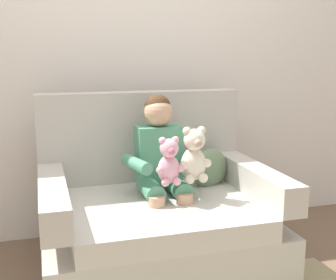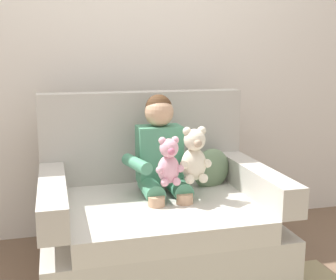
{
  "view_description": "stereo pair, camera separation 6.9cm",
  "coord_description": "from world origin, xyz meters",
  "px_view_note": "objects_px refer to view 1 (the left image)",
  "views": [
    {
      "loc": [
        -0.62,
        -2.3,
        1.27
      ],
      "look_at": [
        0.04,
        -0.05,
        0.8
      ],
      "focal_mm": 47.05,
      "sensor_mm": 36.0,
      "label": 1
    },
    {
      "loc": [
        -0.55,
        -2.32,
        1.27
      ],
      "look_at": [
        0.04,
        -0.05,
        0.8
      ],
      "focal_mm": 47.05,
      "sensor_mm": 36.0,
      "label": 2
    }
  ],
  "objects_px": {
    "throw_pillow": "(210,169)",
    "seated_child": "(161,159)",
    "plush_pink": "(169,162)",
    "armchair": "(156,219)",
    "plush_cream": "(194,156)"
  },
  "relations": [
    {
      "from": "armchair",
      "to": "throw_pillow",
      "type": "height_order",
      "value": "armchair"
    },
    {
      "from": "seated_child",
      "to": "throw_pillow",
      "type": "distance_m",
      "value": 0.37
    },
    {
      "from": "plush_cream",
      "to": "seated_child",
      "type": "bearing_deg",
      "value": 134.29
    },
    {
      "from": "seated_child",
      "to": "plush_pink",
      "type": "xyz_separation_m",
      "value": [
        -0.0,
        -0.16,
        0.02
      ]
    },
    {
      "from": "armchair",
      "to": "seated_child",
      "type": "xyz_separation_m",
      "value": [
        0.04,
        0.04,
        0.35
      ]
    },
    {
      "from": "armchair",
      "to": "seated_child",
      "type": "bearing_deg",
      "value": 38.23
    },
    {
      "from": "seated_child",
      "to": "armchair",
      "type": "bearing_deg",
      "value": -144.67
    },
    {
      "from": "plush_cream",
      "to": "throw_pillow",
      "type": "relative_size",
      "value": 1.19
    },
    {
      "from": "armchair",
      "to": "throw_pillow",
      "type": "distance_m",
      "value": 0.48
    },
    {
      "from": "armchair",
      "to": "throw_pillow",
      "type": "bearing_deg",
      "value": 19.28
    },
    {
      "from": "throw_pillow",
      "to": "plush_pink",
      "type": "bearing_deg",
      "value": -142.6
    },
    {
      "from": "armchair",
      "to": "plush_cream",
      "type": "distance_m",
      "value": 0.45
    },
    {
      "from": "throw_pillow",
      "to": "seated_child",
      "type": "bearing_deg",
      "value": -163.7
    },
    {
      "from": "plush_pink",
      "to": "throw_pillow",
      "type": "height_order",
      "value": "plush_pink"
    },
    {
      "from": "plush_cream",
      "to": "armchair",
      "type": "bearing_deg",
      "value": 149.03
    }
  ]
}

